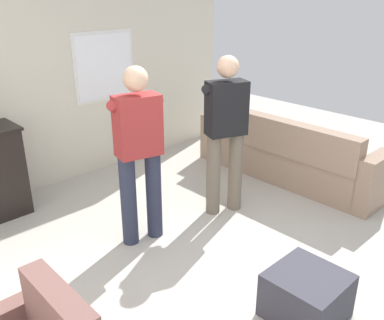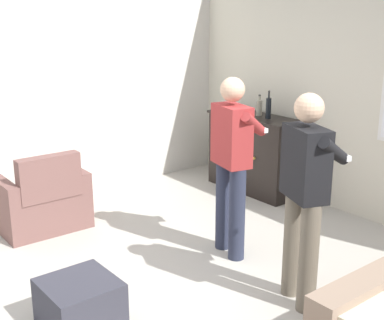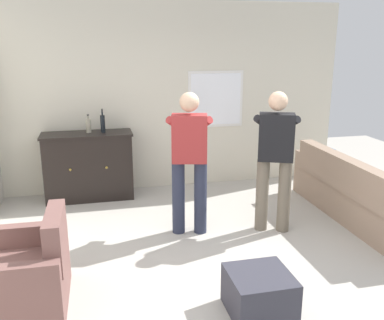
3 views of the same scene
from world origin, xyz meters
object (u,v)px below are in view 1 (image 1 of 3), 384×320
Objects in this scene: couch at (283,155)px; ottoman at (306,295)px; person_standing_left at (138,148)px; person_standing_right at (225,129)px.

couch reaches higher than ottoman.
person_standing_right is (0.99, -0.16, 0.00)m from person_standing_left.
person_standing_left reaches higher than ottoman.
person_standing_left reaches higher than couch.
couch is 1.47× the size of person_standing_left.
ottoman is at bearing -82.66° from person_standing_left.
ottoman is (-1.90, -1.55, -0.15)m from couch.
ottoman is 0.31× the size of person_standing_right.
couch is at bearing 39.13° from ottoman.
ottoman is 0.31× the size of person_standing_left.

